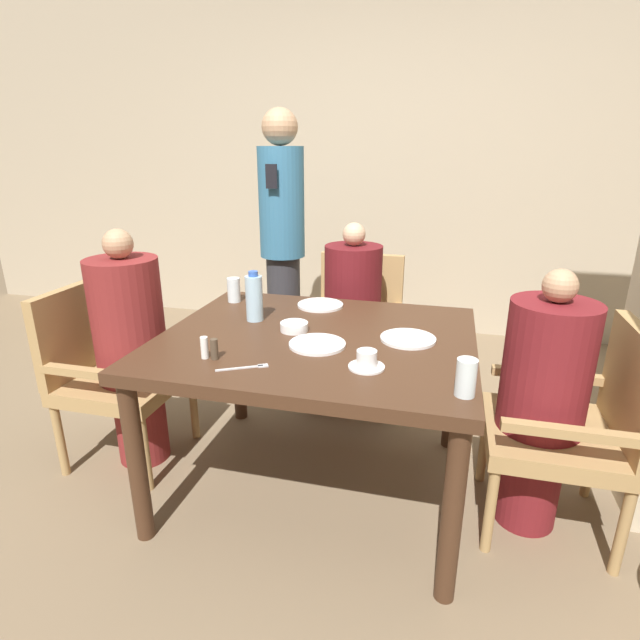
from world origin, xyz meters
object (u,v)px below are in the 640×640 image
diner_in_left_chair (132,348)px  water_bottle (254,298)px  chair_right_side (577,422)px  glass_tall_mid (234,290)px  chair_far_side (356,322)px  plate_main_right (408,339)px  diner_in_far_chair (352,316)px  standing_host (282,238)px  chair_left_side (109,367)px  glass_tall_near (466,378)px  plate_dessert_center (317,344)px  diner_in_right_chair (541,401)px  teacup_with_saucer (367,361)px  plate_main_left (320,305)px  bowl_small (294,327)px

diner_in_left_chair → water_bottle: (0.57, 0.12, 0.25)m
water_bottle → chair_right_side: bearing=-5.2°
water_bottle → glass_tall_mid: size_ratio=1.85×
diner_in_left_chair → chair_far_side: bearing=46.3°
plate_main_right → diner_in_far_chair: bearing=116.2°
chair_right_side → plate_main_right: chair_right_side is taller
standing_host → plate_main_right: standing_host is taller
chair_left_side → glass_tall_near: bearing=-13.7°
diner_in_left_chair → plate_dessert_center: (0.92, -0.11, 0.15)m
diner_in_right_chair → teacup_with_saucer: (-0.64, -0.27, 0.21)m
chair_left_side → teacup_with_saucer: (1.28, -0.27, 0.28)m
plate_main_right → chair_far_side: bearing=112.6°
chair_left_side → plate_main_left: (0.94, 0.40, 0.26)m
chair_left_side → water_bottle: water_bottle is taller
chair_far_side → plate_dessert_center: size_ratio=3.85×
plate_main_left → glass_tall_mid: glass_tall_mid is taller
diner_in_left_chair → plate_main_left: 0.91m
diner_in_left_chair → chair_right_side: (1.92, 0.00, -0.11)m
diner_in_right_chair → plate_main_left: 1.08m
plate_dessert_center → water_bottle: bearing=146.8°
chair_left_side → diner_in_left_chair: 0.18m
chair_far_side → glass_tall_mid: (-0.53, -0.57, 0.32)m
glass_tall_near → chair_far_side: bearing=113.7°
diner_in_far_chair → standing_host: bearing=143.7°
chair_far_side → bowl_small: (-0.11, -0.90, 0.28)m
standing_host → plate_main_left: bearing=-60.1°
diner_in_right_chair → glass_tall_near: (-0.31, -0.39, 0.25)m
standing_host → water_bottle: (0.23, -1.07, -0.08)m
diner_in_right_chair → glass_tall_mid: diner_in_right_chair is taller
diner_in_left_chair → chair_far_side: 1.30m
plate_dessert_center → diner_in_left_chair: bearing=173.4°
plate_main_right → teacup_with_saucer: teacup_with_saucer is taller
chair_left_side → chair_right_side: 2.06m
plate_main_left → glass_tall_mid: size_ratio=1.84×
chair_far_side → water_bottle: 0.95m
diner_in_right_chair → plate_main_left: diner_in_right_chair is taller
diner_in_left_chair → plate_main_right: diner_in_left_chair is taller
water_bottle → plate_main_left: bearing=49.8°
plate_dessert_center → glass_tall_near: bearing=-27.4°
diner_in_right_chair → glass_tall_mid: size_ratio=8.76×
diner_in_left_chair → plate_dessert_center: size_ratio=5.10×
diner_in_far_chair → plate_dessert_center: 0.92m
plate_main_left → plate_dessert_center: 0.52m
plate_dessert_center → bowl_small: (-0.14, 0.14, 0.01)m
plate_main_left → diner_in_right_chair: bearing=-22.1°
chair_right_side → plate_dessert_center: chair_right_side is taller
standing_host → teacup_with_saucer: bearing=-61.4°
chair_left_side → chair_right_side: same height
diner_in_far_chair → chair_right_side: bearing=-37.7°
diner_in_far_chair → bowl_small: (-0.11, -0.76, 0.19)m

